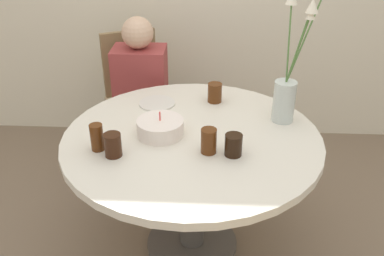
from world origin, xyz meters
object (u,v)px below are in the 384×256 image
at_px(drink_glass_4, 97,137).
at_px(drink_glass_3, 215,93).
at_px(flower_vase, 289,82).
at_px(side_plate, 157,103).
at_px(drink_glass_0, 209,141).
at_px(drink_glass_1, 113,145).
at_px(birthday_cake, 160,128).
at_px(chair_near_front, 135,90).
at_px(person_guest, 142,102).
at_px(drink_glass_2, 233,145).

bearing_deg(drink_glass_4, drink_glass_3, 44.97).
xyz_separation_m(flower_vase, side_plate, (-0.68, 0.15, -0.21)).
xyz_separation_m(side_plate, drink_glass_0, (0.29, -0.48, 0.05)).
height_order(drink_glass_0, drink_glass_1, drink_glass_0).
relative_size(birthday_cake, drink_glass_3, 2.11).
distance_m(chair_near_front, person_guest, 0.16).
bearing_deg(drink_glass_2, drink_glass_4, 178.55).
distance_m(flower_vase, drink_glass_0, 0.53).
height_order(flower_vase, person_guest, flower_vase).
xyz_separation_m(drink_glass_4, person_guest, (0.05, 0.94, -0.27)).
xyz_separation_m(flower_vase, drink_glass_3, (-0.36, 0.20, -0.16)).
bearing_deg(drink_glass_3, birthday_cake, -124.20).
distance_m(flower_vase, drink_glass_2, 0.48).
relative_size(chair_near_front, birthday_cake, 4.05).
relative_size(flower_vase, side_plate, 3.73).
xyz_separation_m(chair_near_front, drink_glass_1, (0.10, -1.13, 0.25)).
relative_size(side_plate, drink_glass_4, 1.57).
bearing_deg(person_guest, drink_glass_0, -64.00).
distance_m(chair_near_front, drink_glass_4, 1.12).
relative_size(flower_vase, drink_glass_2, 7.40).
bearing_deg(drink_glass_0, drink_glass_4, -179.98).
height_order(drink_glass_3, person_guest, person_guest).
distance_m(birthday_cake, drink_glass_1, 0.27).
relative_size(drink_glass_0, drink_glass_1, 1.08).
bearing_deg(drink_glass_2, drink_glass_0, 171.83).
height_order(side_plate, drink_glass_1, drink_glass_1).
xyz_separation_m(birthday_cake, drink_glass_4, (-0.27, -0.15, 0.02)).
height_order(flower_vase, drink_glass_2, flower_vase).
xyz_separation_m(drink_glass_3, drink_glass_4, (-0.53, -0.53, 0.01)).
height_order(chair_near_front, drink_glass_0, chair_near_front).
xyz_separation_m(flower_vase, drink_glass_2, (-0.28, -0.35, -0.16)).
relative_size(drink_glass_3, drink_glass_4, 0.84).
bearing_deg(flower_vase, drink_glass_1, -154.78).
bearing_deg(flower_vase, drink_glass_4, -159.44).
relative_size(birthday_cake, drink_glass_1, 2.09).
bearing_deg(chair_near_front, flower_vase, -64.76).
xyz_separation_m(side_plate, drink_glass_2, (0.40, -0.50, 0.05)).
bearing_deg(drink_glass_1, drink_glass_0, 6.39).
height_order(drink_glass_0, drink_glass_3, drink_glass_0).
relative_size(side_plate, drink_glass_1, 1.84).
height_order(flower_vase, drink_glass_1, flower_vase).
distance_m(birthday_cake, drink_glass_0, 0.28).
height_order(birthday_cake, drink_glass_1, birthday_cake).
bearing_deg(drink_glass_0, drink_glass_1, -173.61).
bearing_deg(drink_glass_0, drink_glass_2, -8.17).
bearing_deg(drink_glass_2, flower_vase, 51.65).
relative_size(chair_near_front, flower_vase, 1.23).
relative_size(flower_vase, drink_glass_3, 6.95).
height_order(flower_vase, drink_glass_0, flower_vase).
bearing_deg(flower_vase, chair_near_front, 140.67).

